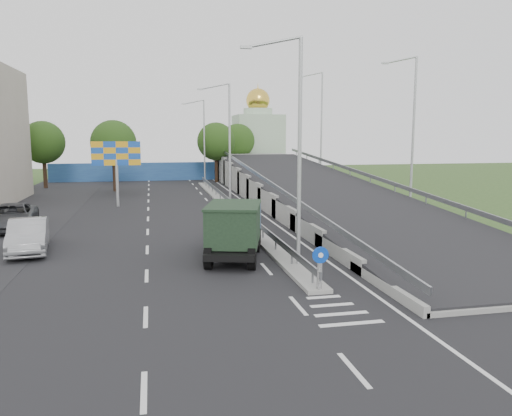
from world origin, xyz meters
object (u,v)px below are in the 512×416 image
object	(u,v)px
sign_bollard	(320,268)
lamp_post_mid	(227,138)
parked_car_b	(28,236)
parked_car_c	(12,217)
lamp_post_near	(296,140)
dump_truck	(235,226)
lamp_post_far	(203,137)
billboard	(116,157)
church	(258,140)

from	to	relation	value
sign_bollard	lamp_post_mid	size ratio (longest dim) A/B	0.17
sign_bollard	parked_car_b	distance (m)	15.83
parked_car_c	lamp_post_near	bearing A→B (deg)	-46.21
parked_car_c	dump_truck	bearing A→B (deg)	-44.06
lamp_post_far	billboard	xyz separation A→B (m)	(-9.11, -18.00, -1.62)
lamp_post_near	dump_truck	distance (m)	5.55
dump_truck	parked_car_b	size ratio (longest dim) A/B	1.27
lamp_post_mid	lamp_post_near	bearing A→B (deg)	-90.00
sign_bollard	lamp_post_near	size ratio (longest dim) A/B	0.17
lamp_post_far	lamp_post_near	bearing A→B (deg)	-90.00
lamp_post_mid	parked_car_c	distance (m)	17.49
lamp_post_mid	parked_car_c	world-z (taller)	lamp_post_mid
sign_bollard	parked_car_c	world-z (taller)	sign_bollard
lamp_post_mid	billboard	bearing A→B (deg)	167.62
parked_car_b	sign_bollard	bearing A→B (deg)	-46.43
dump_truck	sign_bollard	bearing A→B (deg)	-56.70
church	billboard	size ratio (longest dim) A/B	2.51
lamp_post_mid	dump_truck	size ratio (longest dim) A/B	1.51
parked_car_c	lamp_post_far	bearing A→B (deg)	54.90
billboard	parked_car_b	size ratio (longest dim) A/B	1.05
sign_bollard	lamp_post_near	world-z (taller)	lamp_post_near
parked_car_b	parked_car_c	distance (m)	7.36
billboard	lamp_post_mid	bearing A→B (deg)	-12.38
lamp_post_far	parked_car_b	world-z (taller)	lamp_post_far
dump_truck	parked_car_b	xyz separation A→B (m)	(-10.36, 3.15, -0.67)
sign_bollard	church	distance (m)	58.84
lamp_post_far	parked_car_c	world-z (taller)	lamp_post_far
lamp_post_mid	lamp_post_far	xyz separation A→B (m)	(0.00, 20.00, 0.00)
church	parked_car_b	world-z (taller)	church
parked_car_c	billboard	bearing A→B (deg)	50.81
lamp_post_near	lamp_post_mid	distance (m)	20.00
lamp_post_near	parked_car_b	bearing A→B (deg)	155.07
dump_truck	parked_car_c	xyz separation A→B (m)	(-12.87, 10.07, -0.71)
sign_bollard	parked_car_c	distance (m)	22.40
lamp_post_near	dump_truck	bearing A→B (deg)	129.81
lamp_post_near	parked_car_c	distance (m)	20.43
sign_bollard	parked_car_c	bearing A→B (deg)	132.13
church	lamp_post_near	bearing A→B (deg)	-100.38
lamp_post_mid	parked_car_c	xyz separation A→B (m)	(-15.13, -7.22, -4.98)
sign_bollard	church	bearing A→B (deg)	80.19
lamp_post_mid	church	size ratio (longest dim) A/B	0.73
lamp_post_far	parked_car_b	bearing A→B (deg)	-110.30
dump_truck	lamp_post_mid	bearing A→B (deg)	97.63
lamp_post_mid	lamp_post_far	distance (m)	20.00
church	parked_car_b	xyz separation A→B (m)	(-22.51, -48.13, -4.45)
parked_car_b	parked_car_c	size ratio (longest dim) A/B	0.88
dump_truck	lamp_post_far	bearing A→B (deg)	101.62
lamp_post_near	church	size ratio (longest dim) A/B	0.73
lamp_post_far	billboard	size ratio (longest dim) A/B	1.83
lamp_post_mid	billboard	size ratio (longest dim) A/B	1.83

